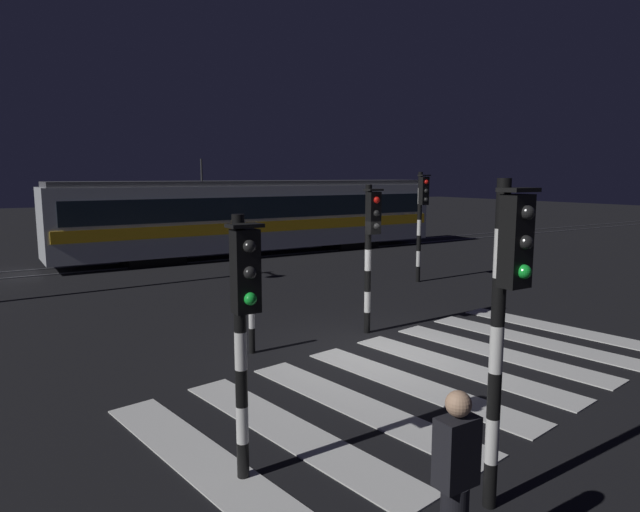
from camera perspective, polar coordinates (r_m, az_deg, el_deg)
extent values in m
plane|color=black|center=(11.17, 6.22, -9.80)|extent=(120.00, 120.00, 0.00)
cube|color=#59595E|center=(22.52, -14.65, -0.79)|extent=(80.00, 0.12, 0.03)
cube|color=#59595E|center=(23.88, -15.69, -0.32)|extent=(80.00, 0.12, 0.03)
cube|color=silver|center=(7.24, -11.62, -20.33)|extent=(1.40, 4.62, 0.02)
cube|color=silver|center=(7.88, -2.99, -17.69)|extent=(1.40, 4.62, 0.02)
cube|color=silver|center=(8.66, 4.01, -15.21)|extent=(1.40, 4.62, 0.02)
cube|color=silver|center=(9.55, 9.66, -13.00)|extent=(1.40, 4.62, 0.02)
cube|color=silver|center=(10.53, 14.22, -11.10)|extent=(1.40, 4.62, 0.02)
cube|color=silver|center=(11.57, 17.94, -9.48)|extent=(1.40, 4.62, 0.02)
cube|color=silver|center=(12.65, 21.00, -8.10)|extent=(1.40, 4.62, 0.02)
cube|color=silver|center=(13.78, 23.56, -6.92)|extent=(1.40, 4.62, 0.02)
cylinder|color=black|center=(18.44, 10.09, -1.85)|extent=(0.14, 0.14, 0.51)
cylinder|color=white|center=(18.36, 10.13, -0.27)|extent=(0.14, 0.14, 0.51)
cylinder|color=black|center=(18.29, 10.17, 1.31)|extent=(0.14, 0.14, 0.51)
cylinder|color=white|center=(18.24, 10.21, 2.91)|extent=(0.14, 0.14, 0.51)
cylinder|color=black|center=(18.20, 10.25, 4.51)|extent=(0.14, 0.14, 0.51)
cylinder|color=white|center=(18.17, 10.30, 6.12)|extent=(0.14, 0.14, 0.51)
cylinder|color=black|center=(18.16, 10.34, 7.74)|extent=(0.14, 0.14, 0.51)
cube|color=black|center=(18.04, 10.68, 6.63)|extent=(0.28, 0.20, 0.90)
sphere|color=red|center=(17.96, 10.94, 7.51)|extent=(0.14, 0.14, 0.14)
sphere|color=black|center=(17.96, 10.92, 6.62)|extent=(0.14, 0.14, 0.14)
sphere|color=black|center=(17.97, 10.89, 5.73)|extent=(0.14, 0.14, 0.14)
cube|color=black|center=(18.04, 10.72, 8.19)|extent=(0.36, 0.24, 0.04)
cylinder|color=black|center=(12.37, 4.89, -6.85)|extent=(0.14, 0.14, 0.47)
cylinder|color=white|center=(12.26, 4.92, -4.74)|extent=(0.14, 0.14, 0.47)
cylinder|color=black|center=(12.16, 4.94, -2.60)|extent=(0.14, 0.14, 0.47)
cylinder|color=white|center=(12.08, 4.97, -0.42)|extent=(0.14, 0.14, 0.47)
cylinder|color=black|center=(12.02, 5.00, 1.79)|extent=(0.14, 0.14, 0.47)
cylinder|color=white|center=(11.98, 5.03, 4.01)|extent=(0.14, 0.14, 0.47)
cylinder|color=black|center=(11.95, 5.05, 6.25)|extent=(0.14, 0.14, 0.47)
cube|color=black|center=(11.84, 5.53, 4.44)|extent=(0.28, 0.20, 0.90)
sphere|color=red|center=(11.73, 5.88, 5.78)|extent=(0.14, 0.14, 0.14)
sphere|color=black|center=(11.75, 5.86, 4.41)|extent=(0.14, 0.14, 0.14)
sphere|color=black|center=(11.77, 5.84, 3.05)|extent=(0.14, 0.14, 0.14)
cube|color=black|center=(11.81, 5.56, 6.82)|extent=(0.36, 0.24, 0.04)
cylinder|color=black|center=(6.82, -7.95, -20.16)|extent=(0.14, 0.14, 0.44)
cylinder|color=white|center=(6.63, -8.03, -16.85)|extent=(0.14, 0.14, 0.44)
cylinder|color=black|center=(6.45, -8.11, -13.34)|extent=(0.14, 0.14, 0.44)
cylinder|color=white|center=(6.31, -8.19, -9.66)|extent=(0.14, 0.14, 0.44)
cylinder|color=black|center=(6.19, -8.27, -5.81)|extent=(0.14, 0.14, 0.44)
cylinder|color=white|center=(6.10, -8.36, -1.84)|extent=(0.14, 0.14, 0.44)
cylinder|color=black|center=(6.04, -8.44, 2.24)|extent=(0.14, 0.14, 0.44)
cube|color=black|center=(5.93, -7.70, -1.58)|extent=(0.28, 0.20, 0.90)
sphere|color=black|center=(5.79, -7.31, 0.99)|extent=(0.14, 0.14, 0.14)
sphere|color=black|center=(5.84, -7.26, -1.74)|extent=(0.14, 0.14, 0.14)
sphere|color=green|center=(5.89, -7.21, -4.42)|extent=(0.14, 0.14, 0.14)
cube|color=black|center=(5.87, -7.80, 3.14)|extent=(0.36, 0.24, 0.04)
cylinder|color=black|center=(6.52, 17.15, -21.62)|extent=(0.14, 0.14, 0.49)
cylinder|color=white|center=(6.30, 17.35, -17.73)|extent=(0.14, 0.14, 0.49)
cylinder|color=black|center=(6.10, 17.55, -13.57)|extent=(0.14, 0.14, 0.49)
cylinder|color=white|center=(5.94, 17.76, -9.16)|extent=(0.14, 0.14, 0.49)
cylinder|color=black|center=(5.81, 17.97, -4.53)|extent=(0.14, 0.14, 0.49)
cylinder|color=white|center=(5.73, 18.19, 0.26)|extent=(0.14, 0.14, 0.49)
cylinder|color=black|center=(5.68, 18.41, 5.17)|extent=(0.14, 0.14, 0.49)
cube|color=black|center=(5.60, 19.59, 1.44)|extent=(0.28, 0.20, 0.90)
sphere|color=black|center=(5.51, 20.62, 4.21)|extent=(0.14, 0.14, 0.14)
sphere|color=black|center=(5.54, 20.48, 1.32)|extent=(0.14, 0.14, 0.14)
sphere|color=green|center=(5.58, 20.33, -1.54)|extent=(0.14, 0.14, 0.14)
cube|color=black|center=(5.57, 19.83, 6.45)|extent=(0.36, 0.24, 0.04)
cube|color=silver|center=(24.48, -6.25, 4.11)|extent=(17.40, 2.50, 2.70)
cube|color=yellow|center=(23.37, -4.87, 3.08)|extent=(17.05, 0.04, 0.44)
cube|color=yellow|center=(25.65, -7.48, 3.50)|extent=(17.05, 0.04, 0.44)
cube|color=black|center=(23.32, -4.90, 5.04)|extent=(16.53, 0.03, 0.90)
cube|color=#4C4C51|center=(24.42, -6.30, 7.51)|extent=(17.05, 2.30, 0.20)
cylinder|color=#262628|center=(23.39, -12.14, 8.57)|extent=(0.08, 0.08, 1.00)
cube|color=black|center=(27.05, 2.96, 1.30)|extent=(2.20, 2.00, 0.35)
cube|color=black|center=(22.97, -16.98, -0.30)|extent=(2.20, 2.00, 0.35)
sphere|color=#F9F2CC|center=(29.39, 9.33, 3.96)|extent=(0.24, 0.24, 0.24)
cube|color=black|center=(5.01, 13.94, -19.02)|extent=(0.36, 0.22, 0.60)
sphere|color=tan|center=(4.83, 14.11, -14.59)|extent=(0.22, 0.22, 0.22)
cylinder|color=black|center=(11.04, -7.03, -8.67)|extent=(0.12, 0.12, 0.50)
cylinder|color=white|center=(10.91, -7.08, -6.16)|extent=(0.12, 0.12, 0.50)
sphere|color=yellow|center=(10.84, -7.10, -4.62)|extent=(0.12, 0.12, 0.12)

